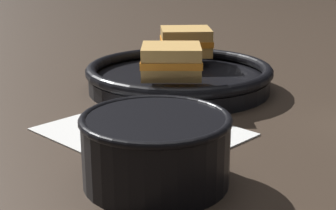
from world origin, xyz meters
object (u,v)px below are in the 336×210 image
at_px(soup_bowl, 156,145).
at_px(sandwich_near_left, 171,61).
at_px(skillet, 179,77).
at_px(spoon, 163,129).
at_px(sandwich_near_right, 186,41).

height_order(soup_bowl, sandwich_near_left, sandwich_near_left).
bearing_deg(skillet, sandwich_near_left, -59.34).
height_order(spoon, sandwich_near_left, sandwich_near_left).
distance_m(spoon, sandwich_near_left, 0.14).
distance_m(skillet, sandwich_near_left, 0.09).
bearing_deg(soup_bowl, spoon, 127.79).
height_order(soup_bowl, spoon, soup_bowl).
xyz_separation_m(skillet, sandwich_near_right, (-0.04, 0.07, 0.04)).
relative_size(spoon, skillet, 0.53).
bearing_deg(soup_bowl, skillet, 125.16).
bearing_deg(spoon, sandwich_near_left, 140.41).
height_order(soup_bowl, skillet, soup_bowl).
relative_size(soup_bowl, skillet, 0.49).
bearing_deg(sandwich_near_left, sandwich_near_right, 120.66).
bearing_deg(sandwich_near_right, skillet, -59.34).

